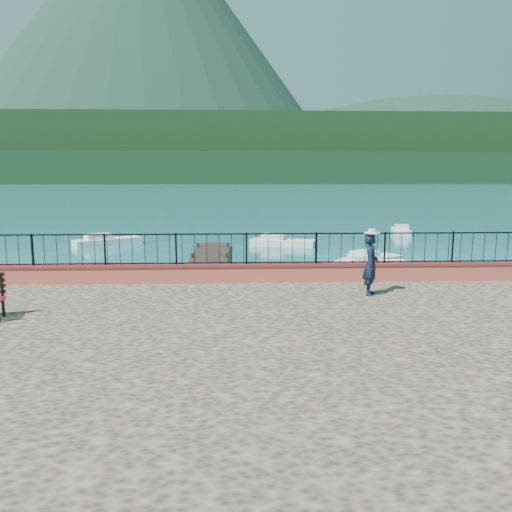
{
  "coord_description": "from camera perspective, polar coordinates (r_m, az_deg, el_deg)",
  "views": [
    {
      "loc": [
        -0.67,
        -11.79,
        4.52
      ],
      "look_at": [
        -0.07,
        2.0,
        2.3
      ],
      "focal_mm": 35.0,
      "sensor_mm": 36.0,
      "label": 1
    }
  ],
  "objects": [
    {
      "name": "person",
      "position": [
        14.33,
        13.0,
        -0.93
      ],
      "size": [
        0.61,
        0.74,
        1.75
      ],
      "primitive_type": "imported",
      "rotation": [
        0.0,
        0.0,
        1.23
      ],
      "color": "black",
      "rests_on": "promenade"
    },
    {
      "name": "hat",
      "position": [
        14.2,
        13.13,
        2.78
      ],
      "size": [
        0.44,
        0.44,
        0.12
      ],
      "primitive_type": "cylinder",
      "color": "silver",
      "rests_on": "person"
    },
    {
      "name": "boat_4",
      "position": [
        32.57,
        3.06,
        1.85
      ],
      "size": [
        4.36,
        2.46,
        0.8
      ],
      "primitive_type": "cube",
      "rotation": [
        0.0,
        0.0,
        -0.3
      ],
      "color": "silver",
      "rests_on": "ground"
    },
    {
      "name": "dock",
      "position": [
        24.23,
        -5.58,
        -1.3
      ],
      "size": [
        2.0,
        16.0,
        0.3
      ],
      "primitive_type": "cube",
      "color": "#2D231C",
      "rests_on": "ground"
    },
    {
      "name": "foothills",
      "position": [
        372.2,
        -2.41,
        11.81
      ],
      "size": [
        900.0,
        120.0,
        44.0
      ],
      "primitive_type": "cube",
      "color": "black",
      "rests_on": "ground"
    },
    {
      "name": "far_forest",
      "position": [
        311.82,
        -2.37,
        9.94
      ],
      "size": [
        900.0,
        60.0,
        18.0
      ],
      "primitive_type": "cube",
      "color": "black",
      "rests_on": "ground"
    },
    {
      "name": "boat_2",
      "position": [
        26.28,
        13.09,
        -0.13
      ],
      "size": [
        3.58,
        2.98,
        0.8
      ],
      "primitive_type": "cube",
      "rotation": [
        0.0,
        0.0,
        0.59
      ],
      "color": "silver",
      "rests_on": "ground"
    },
    {
      "name": "promenade",
      "position": [
        7.02,
        3.74,
        -24.79
      ],
      "size": [
        30.0,
        20.0,
        1.2
      ],
      "primitive_type": "cube",
      "color": "#332821",
      "rests_on": "ground"
    },
    {
      "name": "ground",
      "position": [
        12.64,
        0.73,
        -11.81
      ],
      "size": [
        2000.0,
        2000.0,
        0.0
      ],
      "primitive_type": "plane",
      "color": "#19596B",
      "rests_on": "ground"
    },
    {
      "name": "railing",
      "position": [
        15.67,
        -0.0,
        0.82
      ],
      "size": [
        27.0,
        0.05,
        0.95
      ],
      "primitive_type": "cube",
      "color": "black",
      "rests_on": "parapet"
    },
    {
      "name": "companion_hill",
      "position": [
        612.91,
        18.84,
        8.22
      ],
      "size": [
        448.0,
        384.0,
        180.0
      ],
      "primitive_type": "ellipsoid",
      "color": "#142D23",
      "rests_on": "ground"
    },
    {
      "name": "boat_5",
      "position": [
        40.95,
        16.23,
        2.99
      ],
      "size": [
        2.04,
        3.51,
        0.8
      ],
      "primitive_type": "cube",
      "rotation": [
        0.0,
        0.0,
        1.33
      ],
      "color": "silver",
      "rests_on": "ground"
    },
    {
      "name": "boat_3",
      "position": [
        34.52,
        -16.6,
        1.89
      ],
      "size": [
        4.36,
        3.47,
        0.8
      ],
      "primitive_type": "cube",
      "rotation": [
        0.0,
        0.0,
        0.58
      ],
      "color": "silver",
      "rests_on": "ground"
    },
    {
      "name": "boat_1",
      "position": [
        24.74,
        13.25,
        -0.7
      ],
      "size": [
        3.63,
        1.61,
        0.8
      ],
      "primitive_type": "cube",
      "rotation": [
        0.0,
        0.0,
        0.09
      ],
      "color": "silver",
      "rests_on": "ground"
    },
    {
      "name": "boat_0",
      "position": [
        20.64,
        -15.95,
        -2.74
      ],
      "size": [
        3.85,
        1.35,
        0.8
      ],
      "primitive_type": "cube",
      "rotation": [
        0.0,
        0.0,
        0.01
      ],
      "color": "silver",
      "rests_on": "ground"
    },
    {
      "name": "parapet",
      "position": [
        15.8,
        -0.0,
        -1.92
      ],
      "size": [
        28.0,
        0.46,
        0.58
      ],
      "primitive_type": "cube",
      "color": "#A6453B",
      "rests_on": "promenade"
    },
    {
      "name": "volcano",
      "position": [
        745.18,
        -12.64,
        23.33
      ],
      "size": [
        560.0,
        560.0,
        380.0
      ],
      "primitive_type": "cone",
      "color": "#142D23",
      "rests_on": "ground"
    }
  ]
}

